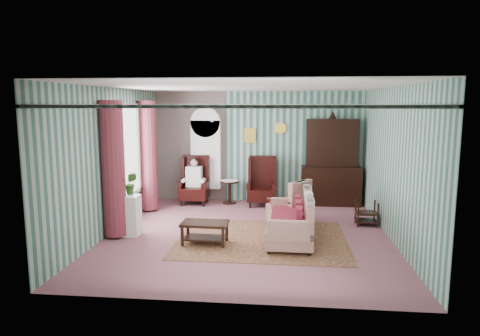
# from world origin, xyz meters

# --- Properties ---
(floor) EXTENTS (6.00, 6.00, 0.00)m
(floor) POSITION_xyz_m (0.00, 0.00, 0.00)
(floor) COLOR #7E4952
(floor) RESTS_ON ground
(room_shell) EXTENTS (5.53, 6.02, 2.91)m
(room_shell) POSITION_xyz_m (-0.62, 0.18, 2.01)
(room_shell) COLOR #37645A
(room_shell) RESTS_ON ground
(bookcase) EXTENTS (0.80, 0.28, 2.24)m
(bookcase) POSITION_xyz_m (-1.35, 2.84, 1.12)
(bookcase) COLOR silver
(bookcase) RESTS_ON floor
(dresser_hutch) EXTENTS (1.50, 0.56, 2.36)m
(dresser_hutch) POSITION_xyz_m (1.90, 2.72, 1.18)
(dresser_hutch) COLOR black
(dresser_hutch) RESTS_ON floor
(wingback_left) EXTENTS (0.76, 0.80, 1.25)m
(wingback_left) POSITION_xyz_m (-1.60, 2.45, 0.62)
(wingback_left) COLOR black
(wingback_left) RESTS_ON floor
(wingback_right) EXTENTS (0.76, 0.80, 1.25)m
(wingback_right) POSITION_xyz_m (0.15, 2.45, 0.62)
(wingback_right) COLOR black
(wingback_right) RESTS_ON floor
(seated_woman) EXTENTS (0.44, 0.40, 1.18)m
(seated_woman) POSITION_xyz_m (-1.60, 2.45, 0.59)
(seated_woman) COLOR beige
(seated_woman) RESTS_ON floor
(round_side_table) EXTENTS (0.50, 0.50, 0.60)m
(round_side_table) POSITION_xyz_m (-0.70, 2.60, 0.30)
(round_side_table) COLOR black
(round_side_table) RESTS_ON floor
(nest_table) EXTENTS (0.45, 0.38, 0.54)m
(nest_table) POSITION_xyz_m (2.47, 0.90, 0.27)
(nest_table) COLOR black
(nest_table) RESTS_ON floor
(plant_stand) EXTENTS (0.55, 0.35, 0.80)m
(plant_stand) POSITION_xyz_m (-2.40, -0.30, 0.40)
(plant_stand) COLOR silver
(plant_stand) RESTS_ON floor
(rug) EXTENTS (3.20, 2.60, 0.01)m
(rug) POSITION_xyz_m (0.30, -0.30, 0.01)
(rug) COLOR #471D17
(rug) RESTS_ON floor
(sofa) EXTENTS (1.12, 1.88, 1.14)m
(sofa) POSITION_xyz_m (0.82, -0.30, 0.57)
(sofa) COLOR #C1BB96
(sofa) RESTS_ON floor
(floral_armchair) EXTENTS (1.16, 1.15, 1.10)m
(floral_armchair) POSITION_xyz_m (0.82, 0.94, 0.55)
(floral_armchair) COLOR #BAAC90
(floral_armchair) RESTS_ON floor
(coffee_table) EXTENTS (0.87, 0.54, 0.42)m
(coffee_table) POSITION_xyz_m (-0.74, -0.69, 0.21)
(coffee_table) COLOR black
(coffee_table) RESTS_ON floor
(potted_plant_a) EXTENTS (0.35, 0.30, 0.37)m
(potted_plant_a) POSITION_xyz_m (-2.45, -0.42, 0.99)
(potted_plant_a) COLOR #1C531A
(potted_plant_a) RESTS_ON plant_stand
(potted_plant_b) EXTENTS (0.26, 0.22, 0.44)m
(potted_plant_b) POSITION_xyz_m (-2.32, -0.17, 1.02)
(potted_plant_b) COLOR #26591B
(potted_plant_b) RESTS_ON plant_stand
(potted_plant_c) EXTENTS (0.24, 0.24, 0.37)m
(potted_plant_c) POSITION_xyz_m (-2.48, -0.27, 0.98)
(potted_plant_c) COLOR #224C17
(potted_plant_c) RESTS_ON plant_stand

